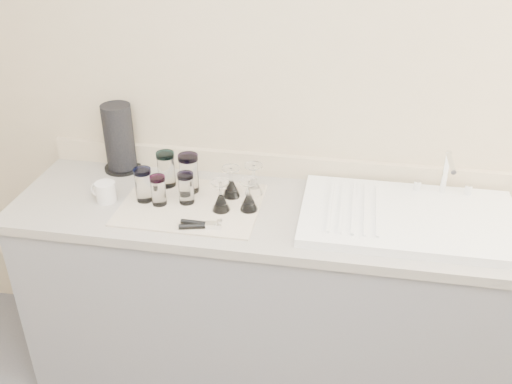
% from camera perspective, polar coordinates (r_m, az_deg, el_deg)
% --- Properties ---
extents(room_envelope, '(3.54, 3.50, 2.52)m').
position_cam_1_polar(room_envelope, '(0.94, -10.42, -4.68)').
color(room_envelope, '#535358').
rests_on(room_envelope, ground).
extents(counter_unit, '(2.06, 0.62, 0.90)m').
position_cam_1_polar(counter_unit, '(2.53, 0.98, -10.38)').
color(counter_unit, slate).
rests_on(counter_unit, ground).
extents(sink_unit, '(0.82, 0.50, 0.22)m').
position_cam_1_polar(sink_unit, '(2.26, 15.08, -2.43)').
color(sink_unit, white).
rests_on(sink_unit, counter_unit).
extents(dish_towel, '(0.55, 0.42, 0.01)m').
position_cam_1_polar(dish_towel, '(2.31, -6.51, -1.26)').
color(dish_towel, beige).
rests_on(dish_towel, counter_unit).
extents(tumbler_cyan, '(0.08, 0.08, 0.15)m').
position_cam_1_polar(tumbler_cyan, '(2.42, -8.97, 2.30)').
color(tumbler_cyan, white).
rests_on(tumbler_cyan, dish_towel).
extents(tumbler_purple, '(0.08, 0.08, 0.16)m').
position_cam_1_polar(tumbler_purple, '(2.36, -6.73, 1.91)').
color(tumbler_purple, white).
rests_on(tumbler_purple, dish_towel).
extents(tumbler_magenta, '(0.07, 0.07, 0.14)m').
position_cam_1_polar(tumbler_magenta, '(2.32, -11.18, 0.74)').
color(tumbler_magenta, white).
rests_on(tumbler_magenta, dish_towel).
extents(tumbler_blue, '(0.06, 0.06, 0.12)m').
position_cam_1_polar(tumbler_blue, '(2.29, -9.73, 0.19)').
color(tumbler_blue, white).
rests_on(tumbler_blue, dish_towel).
extents(tumbler_lavender, '(0.07, 0.07, 0.13)m').
position_cam_1_polar(tumbler_lavender, '(2.28, -7.01, 0.41)').
color(tumbler_lavender, white).
rests_on(tumbler_lavender, dish_towel).
extents(goblet_back_left, '(0.07, 0.07, 0.13)m').
position_cam_1_polar(goblet_back_left, '(2.32, -2.49, 0.56)').
color(goblet_back_left, white).
rests_on(goblet_back_left, dish_towel).
extents(goblet_back_right, '(0.07, 0.07, 0.13)m').
position_cam_1_polar(goblet_back_right, '(2.34, -0.24, 0.81)').
color(goblet_back_right, white).
rests_on(goblet_back_right, dish_towel).
extents(goblet_front_left, '(0.07, 0.07, 0.13)m').
position_cam_1_polar(goblet_front_left, '(2.23, -3.53, -0.86)').
color(goblet_front_left, white).
rests_on(goblet_front_left, dish_towel).
extents(goblet_front_right, '(0.07, 0.07, 0.13)m').
position_cam_1_polar(goblet_front_right, '(2.23, -0.72, -0.79)').
color(goblet_front_right, white).
rests_on(goblet_front_right, dish_towel).
extents(can_opener, '(0.16, 0.06, 0.02)m').
position_cam_1_polar(can_opener, '(2.15, -5.52, -3.28)').
color(can_opener, silver).
rests_on(can_opener, dish_towel).
extents(white_mug, '(0.12, 0.10, 0.08)m').
position_cam_1_polar(white_mug, '(2.38, -14.84, 0.01)').
color(white_mug, silver).
rests_on(white_mug, counter_unit).
extents(paper_towel_roll, '(0.16, 0.16, 0.30)m').
position_cam_1_polar(paper_towel_roll, '(2.58, -13.52, 5.21)').
color(paper_towel_roll, black).
rests_on(paper_towel_roll, counter_unit).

